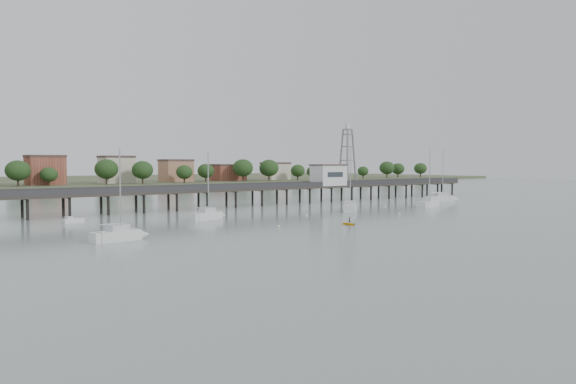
% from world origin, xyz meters
% --- Properties ---
extents(ground_plane, '(500.00, 500.00, 0.00)m').
position_xyz_m(ground_plane, '(0.00, 0.00, 0.00)').
color(ground_plane, gray).
rests_on(ground_plane, ground).
extents(pier, '(150.00, 5.00, 5.50)m').
position_xyz_m(pier, '(0.00, 60.00, 3.79)').
color(pier, '#2D2823').
rests_on(pier, ground).
extents(pier_building, '(8.40, 5.40, 5.30)m').
position_xyz_m(pier_building, '(25.00, 60.00, 6.67)').
color(pier_building, silver).
rests_on(pier_building, ground).
extents(lattice_tower, '(3.20, 3.20, 15.50)m').
position_xyz_m(lattice_tower, '(31.50, 60.00, 11.10)').
color(lattice_tower, slate).
rests_on(lattice_tower, ground).
extents(sailboat_e, '(8.59, 5.41, 13.70)m').
position_xyz_m(sailboat_e, '(49.74, 43.25, 0.64)').
color(sailboat_e, white).
rests_on(sailboat_e, ground).
extents(sailboat_a, '(7.41, 3.18, 11.96)m').
position_xyz_m(sailboat_a, '(-41.69, 23.75, 0.65)').
color(sailboat_a, white).
rests_on(sailboat_a, ground).
extents(sailboat_d, '(8.87, 4.68, 14.04)m').
position_xyz_m(sailboat_d, '(32.61, 34.54, 0.64)').
color(sailboat_d, white).
rests_on(sailboat_d, ground).
extents(sailboat_b, '(7.57, 3.86, 12.11)m').
position_xyz_m(sailboat_b, '(-20.06, 39.85, 0.65)').
color(sailboat_b, white).
rests_on(sailboat_b, ground).
extents(sailboat_c, '(7.83, 7.42, 13.80)m').
position_xyz_m(sailboat_c, '(11.13, 37.89, 0.64)').
color(sailboat_c, white).
rests_on(sailboat_c, ground).
extents(white_tender, '(3.19, 1.44, 1.22)m').
position_xyz_m(white_tender, '(-40.68, 48.33, 0.38)').
color(white_tender, white).
rests_on(white_tender, ground).
extents(yellow_dinghy, '(1.87, 0.70, 2.56)m').
position_xyz_m(yellow_dinghy, '(-7.38, 19.13, 0.00)').
color(yellow_dinghy, yellow).
rests_on(yellow_dinghy, ground).
extents(dinghy_occupant, '(0.64, 1.07, 0.24)m').
position_xyz_m(dinghy_occupant, '(-7.38, 19.13, 0.00)').
color(dinghy_occupant, black).
rests_on(dinghy_occupant, ground).
extents(mooring_buoys, '(89.23, 19.17, 0.39)m').
position_xyz_m(mooring_buoys, '(2.94, 29.66, 0.08)').
color(mooring_buoys, beige).
rests_on(mooring_buoys, ground).
extents(far_shore, '(500.00, 170.00, 10.40)m').
position_xyz_m(far_shore, '(0.36, 239.58, 0.95)').
color(far_shore, '#475133').
rests_on(far_shore, ground).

